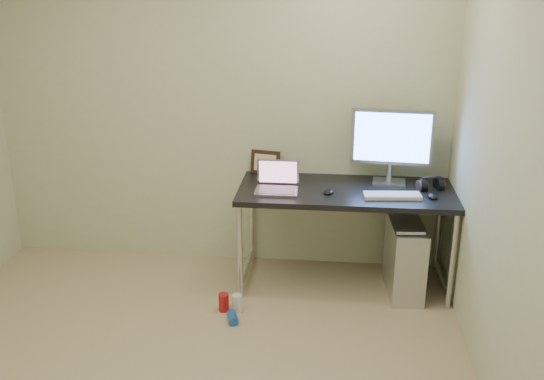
{
  "coord_description": "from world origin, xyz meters",
  "views": [
    {
      "loc": [
        0.87,
        -2.72,
        2.22
      ],
      "look_at": [
        0.48,
        1.06,
        0.85
      ],
      "focal_mm": 40.0,
      "sensor_mm": 36.0,
      "label": 1
    }
  ],
  "objects": [
    {
      "name": "mouse_right",
      "position": [
        1.57,
        1.3,
        0.77
      ],
      "size": [
        0.08,
        0.12,
        0.04
      ],
      "primitive_type": "ellipsoid",
      "rotation": [
        0.0,
        0.0,
        0.03
      ],
      "color": "black",
      "rests_on": "desk"
    },
    {
      "name": "wall_right",
      "position": [
        1.75,
        0.0,
        1.25
      ],
      "size": [
        0.02,
        3.5,
        2.5
      ],
      "primitive_type": "cube",
      "color": "beige",
      "rests_on": "ground"
    },
    {
      "name": "can_red",
      "position": [
        0.16,
        0.91,
        0.06
      ],
      "size": [
        0.09,
        0.09,
        0.13
      ],
      "primitive_type": "cylinder",
      "rotation": [
        0.0,
        0.0,
        0.45
      ],
      "color": "#B1161B",
      "rests_on": "ground"
    },
    {
      "name": "desk",
      "position": [
        0.98,
        1.41,
        0.67
      ],
      "size": [
        1.55,
        0.68,
        0.75
      ],
      "color": "black",
      "rests_on": "ground"
    },
    {
      "name": "headphones",
      "position": [
        1.58,
        1.48,
        0.78
      ],
      "size": [
        0.21,
        0.12,
        0.12
      ],
      "rotation": [
        0.0,
        0.0,
        0.32
      ],
      "color": "black",
      "rests_on": "desk"
    },
    {
      "name": "monitor",
      "position": [
        1.29,
        1.58,
        1.07
      ],
      "size": [
        0.59,
        0.19,
        0.55
      ],
      "rotation": [
        0.0,
        0.0,
        -0.09
      ],
      "color": "#A7A8AD",
      "rests_on": "desk"
    },
    {
      "name": "picture_frame",
      "position": [
        0.36,
        1.71,
        0.84
      ],
      "size": [
        0.24,
        0.11,
        0.18
      ],
      "primitive_type": "cube",
      "rotation": [
        -0.21,
        0.0,
        -0.21
      ],
      "color": "black",
      "rests_on": "desk"
    },
    {
      "name": "webcam",
      "position": [
        0.55,
        1.68,
        0.83
      ],
      "size": [
        0.04,
        0.03,
        0.12
      ],
      "rotation": [
        0.0,
        0.0,
        0.01
      ],
      "color": "silver",
      "rests_on": "desk"
    },
    {
      "name": "tower_computer",
      "position": [
        1.42,
        1.32,
        0.27
      ],
      "size": [
        0.26,
        0.53,
        0.57
      ],
      "rotation": [
        0.0,
        0.0,
        0.07
      ],
      "color": "silver",
      "rests_on": "ground"
    },
    {
      "name": "can_blue",
      "position": [
        0.24,
        0.77,
        0.03
      ],
      "size": [
        0.1,
        0.13,
        0.06
      ],
      "primitive_type": "cylinder",
      "rotation": [
        1.57,
        0.0,
        0.31
      ],
      "color": "#2054B4",
      "rests_on": "ground"
    },
    {
      "name": "laptop",
      "position": [
        0.48,
        1.34,
        0.8
      ],
      "size": [
        0.3,
        0.25,
        0.21
      ],
      "rotation": [
        0.0,
        0.0,
        0.01
      ],
      "color": "#A7A8AD",
      "rests_on": "desk"
    },
    {
      "name": "keyboard",
      "position": [
        1.29,
        1.28,
        0.76
      ],
      "size": [
        0.4,
        0.16,
        0.02
      ],
      "primitive_type": "cube",
      "rotation": [
        0.0,
        0.0,
        0.09
      ],
      "color": "white",
      "rests_on": "desk"
    },
    {
      "name": "cable_a",
      "position": [
        1.37,
        1.7,
        0.4
      ],
      "size": [
        0.01,
        0.16,
        0.69
      ],
      "primitive_type": "cylinder",
      "rotation": [
        0.21,
        0.0,
        0.0
      ],
      "color": "black",
      "rests_on": "ground"
    },
    {
      "name": "cable_b",
      "position": [
        1.46,
        1.68,
        0.38
      ],
      "size": [
        0.02,
        0.11,
        0.71
      ],
      "primitive_type": "cylinder",
      "rotation": [
        0.14,
        0.0,
        0.09
      ],
      "color": "black",
      "rests_on": "ground"
    },
    {
      "name": "mouse_left",
      "position": [
        0.85,
        1.31,
        0.77
      ],
      "size": [
        0.1,
        0.12,
        0.04
      ],
      "primitive_type": "ellipsoid",
      "rotation": [
        0.0,
        0.0,
        -0.29
      ],
      "color": "black",
      "rests_on": "desk"
    },
    {
      "name": "can_white",
      "position": [
        0.25,
        0.91,
        0.06
      ],
      "size": [
        0.09,
        0.09,
        0.13
      ],
      "primitive_type": "cylinder",
      "rotation": [
        0.0,
        0.0,
        -0.47
      ],
      "color": "white",
      "rests_on": "ground"
    },
    {
      "name": "wall_back",
      "position": [
        0.0,
        1.75,
        1.25
      ],
      "size": [
        3.5,
        0.02,
        2.5
      ],
      "primitive_type": "cube",
      "color": "beige",
      "rests_on": "ground"
    }
  ]
}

